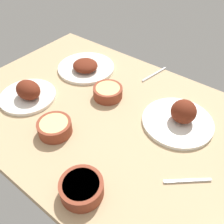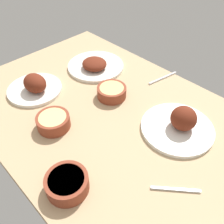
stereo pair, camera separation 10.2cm
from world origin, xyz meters
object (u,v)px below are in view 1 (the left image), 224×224
at_px(plate_far_side, 86,67).
at_px(plate_center_main, 28,93).
at_px(bowl_potatoes, 55,127).
at_px(fork_loose, 187,181).
at_px(spoon_loose, 154,74).
at_px(bowl_sauce, 82,188).
at_px(plate_near_viewer, 180,117).
at_px(bowl_pasta, 108,92).

xyz_separation_m(plate_far_side, plate_center_main, (-0.05, -0.33, 0.01)).
height_order(bowl_potatoes, fork_loose, bowl_potatoes).
relative_size(fork_loose, spoon_loose, 0.89).
bearing_deg(bowl_potatoes, bowl_sauce, -25.78).
relative_size(plate_center_main, fork_loose, 1.59).
bearing_deg(bowl_potatoes, plate_center_main, 164.74).
relative_size(plate_near_viewer, bowl_sauce, 2.07).
relative_size(plate_near_viewer, fork_loose, 1.81).
bearing_deg(bowl_pasta, bowl_sauce, -61.09).
distance_m(plate_center_main, bowl_sauce, 0.55).
relative_size(bowl_sauce, spoon_loose, 0.78).
height_order(plate_near_viewer, spoon_loose, plate_near_viewer).
distance_m(bowl_potatoes, bowl_pasta, 0.30).
height_order(plate_center_main, bowl_potatoes, plate_center_main).
xyz_separation_m(plate_far_side, bowl_potatoes, (0.20, -0.40, 0.01)).
xyz_separation_m(plate_far_side, fork_loose, (0.71, -0.28, -0.02)).
height_order(bowl_pasta, fork_loose, bowl_pasta).
height_order(bowl_pasta, spoon_loose, bowl_pasta).
xyz_separation_m(plate_near_viewer, spoon_loose, (-0.26, 0.24, -0.03)).
relative_size(bowl_sauce, fork_loose, 0.87).
height_order(plate_near_viewer, bowl_pasta, plate_near_viewer).
height_order(plate_center_main, spoon_loose, plate_center_main).
relative_size(bowl_pasta, spoon_loose, 0.75).
distance_m(plate_center_main, bowl_pasta, 0.36).
bearing_deg(spoon_loose, fork_loose, -128.72).
height_order(plate_far_side, bowl_potatoes, plate_far_side).
xyz_separation_m(plate_far_side, plate_near_viewer, (0.57, -0.05, 0.01)).
height_order(plate_far_side, bowl_sauce, plate_far_side).
distance_m(bowl_pasta, spoon_loose, 0.30).
bearing_deg(bowl_sauce, bowl_potatoes, 154.22).
bearing_deg(bowl_sauce, plate_far_side, 131.34).
distance_m(plate_near_viewer, bowl_pasta, 0.34).
relative_size(plate_near_viewer, bowl_pasta, 2.16).
bearing_deg(fork_loose, spoon_loose, 89.88).
distance_m(plate_far_side, bowl_potatoes, 0.45).
distance_m(plate_near_viewer, bowl_sauce, 0.48).
distance_m(plate_far_side, bowl_pasta, 0.25).
xyz_separation_m(plate_near_viewer, bowl_sauce, (-0.10, -0.47, -0.00)).
xyz_separation_m(plate_center_main, fork_loose, (0.76, 0.05, -0.03)).
bearing_deg(spoon_loose, bowl_pasta, 174.74).
bearing_deg(plate_center_main, plate_far_side, 81.85).
bearing_deg(bowl_sauce, fork_loose, 44.48).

